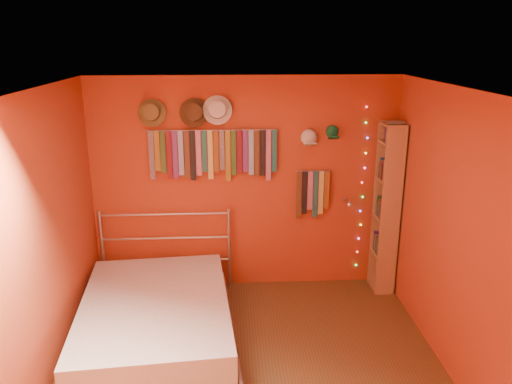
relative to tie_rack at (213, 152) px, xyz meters
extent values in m
plane|color=brown|center=(0.36, -1.69, -1.66)|extent=(3.50, 3.50, 0.00)
cube|color=#9A3E18|center=(0.36, 0.06, -0.41)|extent=(3.50, 0.02, 2.50)
cube|color=#9A3E18|center=(2.11, -1.69, -0.41)|extent=(0.02, 3.50, 2.50)
cube|color=#9A3E18|center=(-1.39, -1.69, -0.41)|extent=(0.02, 3.50, 2.50)
cube|color=white|center=(0.36, -1.69, 0.84)|extent=(3.50, 3.50, 0.02)
cylinder|color=#AAAAAF|center=(0.00, 0.01, 0.25)|extent=(1.45, 0.01, 0.01)
cube|color=navy|center=(-0.69, 0.00, -0.03)|extent=(0.06, 0.01, 0.55)
cube|color=olive|center=(-0.62, 0.00, 0.02)|extent=(0.06, 0.01, 0.45)
cube|color=#2E5020|center=(-0.56, -0.01, 0.01)|extent=(0.06, 0.01, 0.47)
cube|color=maroon|center=(-0.49, 0.00, -0.03)|extent=(0.06, 0.01, 0.54)
cube|color=#571B6F|center=(-0.43, 0.00, -0.02)|extent=(0.06, 0.01, 0.54)
cube|color=#748ECE|center=(-0.36, -0.01, -0.01)|extent=(0.06, 0.01, 0.50)
cube|color=#4F2B1A|center=(-0.30, 0.00, -0.03)|extent=(0.06, 0.01, 0.54)
cube|color=black|center=(-0.23, 0.00, -0.04)|extent=(0.06, 0.01, 0.57)
cube|color=#C26193|center=(-0.16, -0.01, -0.01)|extent=(0.06, 0.01, 0.51)
cube|color=#1A5B53|center=(-0.10, 0.00, 0.01)|extent=(0.06, 0.01, 0.47)
cube|color=#D1C553|center=(-0.03, 0.00, -0.03)|extent=(0.06, 0.01, 0.56)
cube|color=brown|center=(0.03, -0.01, 0.01)|extent=(0.06, 0.01, 0.47)
cube|color=#141252|center=(0.10, 0.00, 0.02)|extent=(0.06, 0.01, 0.45)
cube|color=olive|center=(0.16, 0.00, -0.05)|extent=(0.06, 0.01, 0.58)
cube|color=#275321|center=(0.23, -0.01, -0.01)|extent=(0.06, 0.01, 0.51)
cube|color=maroon|center=(0.29, 0.00, 0.00)|extent=(0.06, 0.01, 0.50)
cube|color=#561B6F|center=(0.36, 0.00, 0.01)|extent=(0.06, 0.01, 0.47)
cube|color=#6B9CBF|center=(0.42, -0.01, -0.01)|extent=(0.06, 0.01, 0.51)
cube|color=#4F311A|center=(0.49, 0.00, -0.02)|extent=(0.06, 0.01, 0.53)
cube|color=black|center=(0.55, 0.00, -0.02)|extent=(0.06, 0.01, 0.52)
cube|color=#A2517F|center=(0.62, -0.01, -0.04)|extent=(0.06, 0.01, 0.58)
cube|color=#19595A|center=(0.68, 0.00, 0.00)|extent=(0.06, 0.01, 0.48)
cylinder|color=#AAAAAF|center=(1.14, 0.01, -0.24)|extent=(0.40, 0.01, 0.01)
cube|color=#4A2E18|center=(0.98, 0.00, -0.52)|extent=(0.06, 0.01, 0.57)
cube|color=black|center=(1.04, 0.00, -0.49)|extent=(0.06, 0.01, 0.51)
cube|color=#A95474|center=(1.11, -0.01, -0.47)|extent=(0.06, 0.01, 0.46)
cube|color=#1A4F5B|center=(1.17, 0.00, -0.52)|extent=(0.06, 0.01, 0.56)
cube|color=gold|center=(1.23, 0.00, -0.50)|extent=(0.06, 0.01, 0.52)
cube|color=brown|center=(1.30, -0.01, -0.46)|extent=(0.06, 0.01, 0.45)
cylinder|color=brown|center=(-0.65, 0.00, 0.44)|extent=(0.30, 0.08, 0.30)
cylinder|color=brown|center=(-0.65, -0.05, 0.46)|extent=(0.18, 0.15, 0.20)
cylinder|color=#332314|center=(-0.65, -0.02, 0.45)|extent=(0.18, 0.06, 0.19)
cylinder|color=#49301A|center=(-0.20, 0.00, 0.44)|extent=(0.32, 0.08, 0.32)
cylinder|color=#49301A|center=(-0.20, -0.05, 0.46)|extent=(0.19, 0.16, 0.21)
cylinder|color=black|center=(-0.20, -0.02, 0.45)|extent=(0.20, 0.06, 0.20)
cylinder|color=silver|center=(0.06, 0.00, 0.47)|extent=(0.32, 0.08, 0.32)
cylinder|color=silver|center=(0.06, -0.05, 0.48)|extent=(0.19, 0.16, 0.21)
cylinder|color=black|center=(0.06, -0.02, 0.48)|extent=(0.19, 0.06, 0.19)
ellipsoid|color=silver|center=(1.07, 0.01, 0.15)|extent=(0.18, 0.14, 0.18)
cube|color=silver|center=(1.07, -0.10, 0.10)|extent=(0.13, 0.10, 0.05)
ellipsoid|color=#166539|center=(1.34, 0.01, 0.22)|extent=(0.16, 0.12, 0.16)
cube|color=#166539|center=(1.34, -0.08, 0.17)|extent=(0.12, 0.09, 0.05)
sphere|color=#FF3333|center=(1.71, 0.02, 0.49)|extent=(0.02, 0.02, 0.02)
sphere|color=#33FF4C|center=(1.71, 0.02, 0.31)|extent=(0.02, 0.02, 0.02)
sphere|color=#4C66FF|center=(1.74, 0.02, 0.14)|extent=(0.02, 0.02, 0.02)
sphere|color=yellow|center=(1.74, 0.02, -0.04)|extent=(0.02, 0.02, 0.02)
sphere|color=#FF4CCC|center=(1.74, 0.02, -0.21)|extent=(0.02, 0.02, 0.02)
sphere|color=#FF3333|center=(1.71, 0.02, -0.39)|extent=(0.02, 0.02, 0.02)
sphere|color=#33FF4C|center=(1.74, 0.02, -0.56)|extent=(0.02, 0.02, 0.02)
sphere|color=#4C66FF|center=(1.72, 0.02, -0.74)|extent=(0.02, 0.02, 0.02)
sphere|color=yellow|center=(1.73, 0.02, -0.91)|extent=(0.02, 0.02, 0.02)
sphere|color=#FF4CCC|center=(1.72, 0.02, -1.09)|extent=(0.02, 0.02, 0.02)
sphere|color=#FF3333|center=(1.71, 0.02, -1.26)|extent=(0.02, 0.02, 0.02)
sphere|color=#33FF4C|center=(1.71, 0.02, -1.44)|extent=(0.02, 0.02, 0.02)
cylinder|color=#AAAAAF|center=(1.53, 0.04, -0.60)|extent=(0.04, 0.03, 0.04)
cylinder|color=#AAAAAF|center=(1.53, -0.07, -0.57)|extent=(0.01, 0.25, 0.08)
sphere|color=white|center=(1.53, -0.20, -0.58)|extent=(0.07, 0.07, 0.07)
cube|color=#A46D4A|center=(1.98, -0.32, -0.66)|extent=(0.24, 0.02, 2.00)
cube|color=#A46D4A|center=(1.98, 0.00, -0.66)|extent=(0.24, 0.02, 2.00)
cube|color=#A46D4A|center=(2.09, -0.16, -0.66)|extent=(0.02, 0.34, 2.00)
cube|color=#A46D4A|center=(1.98, -0.16, -1.64)|extent=(0.24, 0.32, 0.02)
cube|color=#A46D4A|center=(1.98, -0.16, -1.21)|extent=(0.24, 0.32, 0.02)
cube|color=#A46D4A|center=(1.98, -0.16, -0.76)|extent=(0.24, 0.32, 0.02)
cube|color=#A46D4A|center=(1.98, -0.16, -0.31)|extent=(0.24, 0.32, 0.02)
cube|color=#A46D4A|center=(1.98, -0.16, 0.12)|extent=(0.24, 0.32, 0.02)
cube|color=#A46D4A|center=(1.98, -0.16, 0.32)|extent=(0.24, 0.32, 0.02)
cylinder|color=#AAAAAF|center=(-1.32, -0.04, -1.16)|extent=(0.04, 0.04, 1.00)
cylinder|color=#AAAAAF|center=(0.16, -0.04, -1.16)|extent=(0.04, 0.04, 1.00)
cylinder|color=#AAAAAF|center=(-0.58, -0.04, -1.29)|extent=(1.48, 0.03, 0.03)
cylinder|color=#AAAAAF|center=(-0.58, -0.04, -1.01)|extent=(1.48, 0.03, 0.03)
cylinder|color=#AAAAAF|center=(-0.58, -0.04, -0.71)|extent=(1.48, 0.03, 0.03)
cube|color=beige|center=(-0.58, -1.09, -1.43)|extent=(1.58, 2.12, 0.40)
cylinder|color=#AAAAAF|center=(-1.32, -1.09, -1.45)|extent=(0.21, 2.00, 0.03)
cylinder|color=#AAAAAF|center=(0.16, -1.09, -1.45)|extent=(0.21, 2.00, 0.03)
camera|label=1|loc=(0.17, -5.46, 1.23)|focal=35.00mm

